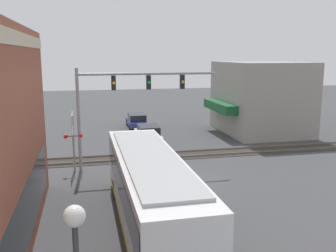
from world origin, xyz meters
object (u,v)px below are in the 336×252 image
object	(u,v)px
parked_car_white	(148,135)
pedestrian_near_bus	(181,182)
parked_car_blue	(137,121)
city_bus	(150,189)
crossing_signal	(73,136)

from	to	relation	value
parked_car_white	pedestrian_near_bus	distance (m)	12.94
parked_car_white	parked_car_blue	bearing A→B (deg)	0.00
city_bus	crossing_signal	distance (m)	9.62
crossing_signal	parked_car_blue	xyz separation A→B (m)	(13.79, -5.93, -1.64)
crossing_signal	pedestrian_near_bus	bearing A→B (deg)	-138.33
crossing_signal	parked_car_blue	bearing A→B (deg)	-23.26
pedestrian_near_bus	parked_car_white	bearing A→B (deg)	-2.15
crossing_signal	parked_car_white	bearing A→B (deg)	-41.04
parked_car_white	pedestrian_near_bus	bearing A→B (deg)	177.85
crossing_signal	parked_car_blue	size ratio (longest dim) A/B	0.86
parked_car_white	parked_car_blue	size ratio (longest dim) A/B	0.99
parked_car_blue	pedestrian_near_bus	size ratio (longest dim) A/B	2.39
crossing_signal	parked_car_white	distance (m)	9.17
city_bus	parked_car_white	xyz separation A→B (m)	(15.82, -2.60, -1.11)
parked_car_white	parked_car_blue	distance (m)	6.98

